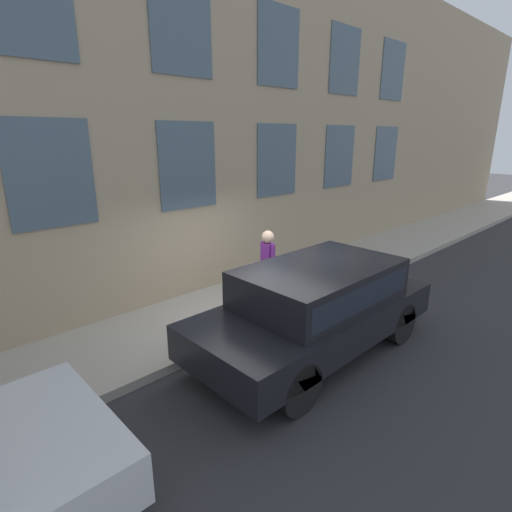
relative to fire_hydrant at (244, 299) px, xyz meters
name	(u,v)px	position (x,y,z in m)	size (l,w,h in m)	color
ground_plane	(263,331)	(-0.52, -0.04, -0.54)	(80.00, 80.00, 0.00)	#2D2D30
sidewalk	(225,310)	(0.64, -0.04, -0.46)	(2.33, 60.00, 0.16)	#A8A093
building_facade	(181,109)	(1.96, -0.04, 3.66)	(0.33, 40.00, 8.40)	tan
fire_hydrant	(244,299)	(0.00, 0.00, 0.00)	(0.32, 0.43, 0.75)	#2D7260
person	(268,261)	(0.08, -0.75, 0.61)	(0.40, 0.26, 1.65)	#726651
parked_truck_charcoal_near	(317,302)	(-1.66, -0.20, 0.40)	(1.98, 4.63, 1.59)	black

